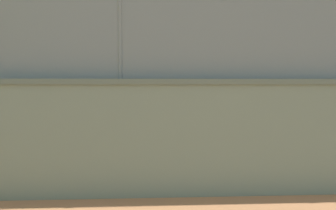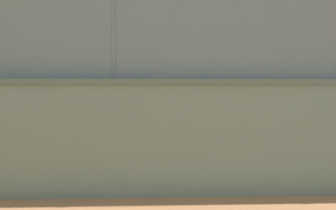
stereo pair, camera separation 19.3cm
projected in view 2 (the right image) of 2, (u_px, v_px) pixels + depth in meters
ground_plane at (148, 121)px, 15.76m from camera, size 260.00×260.00×0.00m
perimeter_wall at (0, 137)px, 5.23m from camera, size 23.67×0.77×1.70m
player_crossing_court at (206, 106)px, 11.99m from camera, size 0.86×1.05×1.53m
player_at_service_line at (302, 104)px, 12.23m from camera, size 1.23×0.75×1.61m
player_near_wall_returning at (106, 99)px, 17.44m from camera, size 0.68×0.88×1.53m
sports_ball at (209, 135)px, 11.23m from camera, size 0.07×0.07×0.07m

